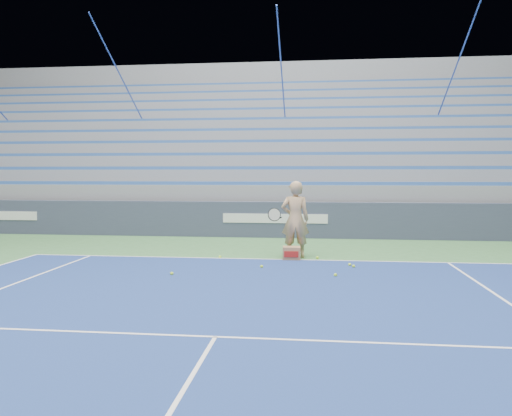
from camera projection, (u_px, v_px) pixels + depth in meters
The scene contains 12 objects.
sponsor_barrier at pixel (275, 220), 15.35m from camera, with size 30.00×0.32×1.10m.
bleachers at pixel (286, 164), 20.89m from camera, with size 31.00×9.15×7.30m.
tennis_player at pixel (295, 219), 11.66m from camera, with size 0.95×0.85×1.80m.
ball_box at pixel (292, 253), 11.39m from camera, with size 0.41×0.32×0.30m.
tennis_ball_0 at pixel (220, 257), 11.59m from camera, with size 0.07×0.07×0.07m, color #C1F231.
tennis_ball_1 at pixel (172, 274), 9.66m from camera, with size 0.07×0.07×0.07m, color #C1F231.
tennis_ball_2 at pixel (350, 265), 10.61m from camera, with size 0.07×0.07×0.07m, color #C1F231.
tennis_ball_3 at pixel (262, 267), 10.39m from camera, with size 0.07×0.07×0.07m, color #C1F231.
tennis_ball_4 at pixel (284, 256), 11.65m from camera, with size 0.07×0.07×0.07m, color #C1F231.
tennis_ball_5 at pixel (335, 275), 9.52m from camera, with size 0.07×0.07×0.07m, color #C1F231.
tennis_ball_6 at pixel (354, 266), 10.42m from camera, with size 0.07×0.07×0.07m, color #C1F231.
tennis_ball_7 at pixel (317, 258), 11.48m from camera, with size 0.07×0.07×0.07m, color #C1F231.
Camera 1 is at (1.15, 0.63, 1.98)m, focal length 35.00 mm.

